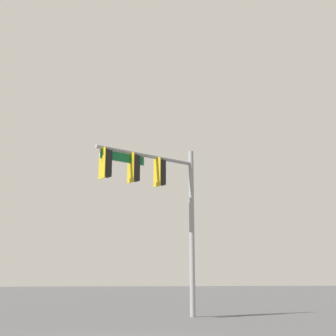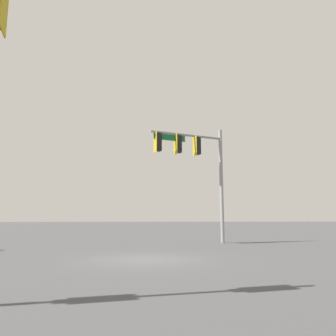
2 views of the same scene
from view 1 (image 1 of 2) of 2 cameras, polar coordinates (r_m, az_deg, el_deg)
The scene contains 1 object.
signal_pole_near at distance 20.50m, azimuth -1.14°, elevation -2.87°, with size 4.98×1.44×7.46m.
Camera 1 is at (3.52, 11.21, 1.43)m, focal length 50.00 mm.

